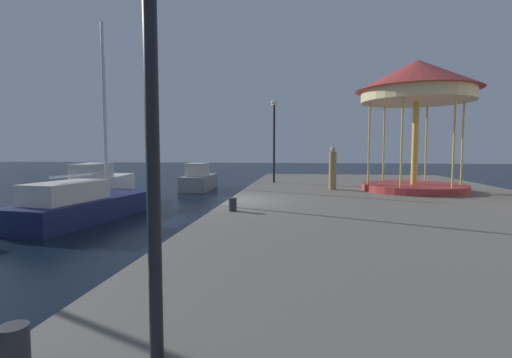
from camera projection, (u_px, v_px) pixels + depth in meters
ground_plane at (228, 221)px, 13.94m from camera, size 120.00×120.00×0.00m
quay_dock at (400, 214)px, 13.14m from camera, size 12.17×29.84×0.80m
sailboat_navy at (85, 204)px, 14.16m from camera, size 2.91×6.78×7.67m
sailboat_white at (101, 183)px, 21.23m from camera, size 2.97×6.84×8.04m
motorboat_grey at (199, 180)px, 24.80m from camera, size 1.80×4.35×1.76m
carousel at (417, 93)px, 16.56m from camera, size 5.26×5.26×5.74m
lamp_post_near_edge at (150, 39)px, 3.14m from camera, size 0.36×0.36×4.00m
lamp_post_mid_promenade at (274, 127)px, 20.87m from camera, size 0.36×0.36×4.57m
bollard_north at (233, 204)px, 11.33m from camera, size 0.24×0.24×0.40m
bollard_south at (14, 349)px, 3.13m from camera, size 0.24×0.24×0.40m
person_by_the_water at (333, 169)px, 17.33m from camera, size 0.34×0.34×1.98m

